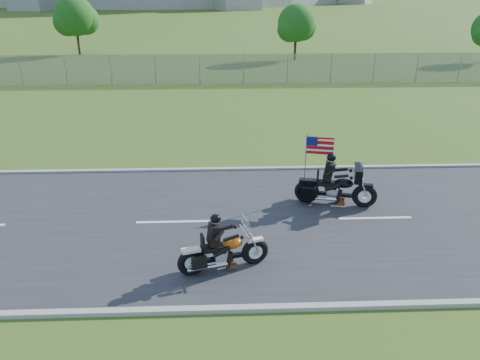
{
  "coord_description": "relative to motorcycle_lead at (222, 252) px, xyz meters",
  "views": [
    {
      "loc": [
        -0.53,
        -12.22,
        6.61
      ],
      "look_at": [
        -0.05,
        0.0,
        1.35
      ],
      "focal_mm": 35.0,
      "sensor_mm": 36.0,
      "label": 1
    }
  ],
  "objects": [
    {
      "name": "motorcycle_lead",
      "position": [
        0.0,
        0.0,
        0.0
      ],
      "size": [
        2.28,
        0.97,
        1.56
      ],
      "rotation": [
        0.0,
        0.0,
        0.27
      ],
      "color": "black",
      "rests_on": "ground"
    },
    {
      "name": "tree_fence_near",
      "position": [
        6.62,
        32.5,
        2.48
      ],
      "size": [
        3.52,
        3.28,
        4.75
      ],
      "color": "#382316",
      "rests_on": "ground"
    },
    {
      "name": "tree_fence_mid",
      "position": [
        -13.38,
        36.5,
        2.81
      ],
      "size": [
        3.96,
        3.69,
        5.3
      ],
      "color": "#382316",
      "rests_on": "ground"
    },
    {
      "name": "curb_north",
      "position": [
        0.57,
        6.51,
        -0.45
      ],
      "size": [
        120.0,
        0.18,
        0.12
      ],
      "primitive_type": "cube",
      "color": "#9E9B93",
      "rests_on": "ground"
    },
    {
      "name": "motorcycle_follow",
      "position": [
        3.57,
        3.46,
        0.09
      ],
      "size": [
        2.55,
        1.1,
        2.15
      ],
      "rotation": [
        0.0,
        0.0,
        -0.23
      ],
      "color": "black",
      "rests_on": "ground"
    },
    {
      "name": "fence",
      "position": [
        -4.43,
        22.46,
        0.5
      ],
      "size": [
        60.0,
        0.03,
        2.0
      ],
      "primitive_type": "cube",
      "color": "gray",
      "rests_on": "ground"
    },
    {
      "name": "road",
      "position": [
        0.57,
        2.46,
        -0.48
      ],
      "size": [
        120.0,
        8.0,
        0.04
      ],
      "primitive_type": "cube",
      "color": "#28282B",
      "rests_on": "ground"
    },
    {
      "name": "curb_south",
      "position": [
        0.57,
        -1.59,
        -0.45
      ],
      "size": [
        120.0,
        0.18,
        0.12
      ],
      "primitive_type": "cube",
      "color": "#9E9B93",
      "rests_on": "ground"
    },
    {
      "name": "ground",
      "position": [
        0.57,
        2.46,
        -0.5
      ],
      "size": [
        420.0,
        420.0,
        0.0
      ],
      "primitive_type": "plane",
      "color": "#36531A",
      "rests_on": "ground"
    }
  ]
}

